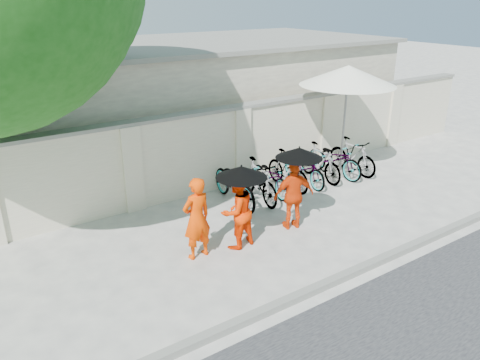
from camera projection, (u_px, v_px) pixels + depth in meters
ground at (246, 253)px, 9.09m from camera, size 80.00×80.00×0.00m
kerb at (305, 294)px, 7.76m from camera, size 40.00×0.16×0.12m
compound_wall at (206, 152)px, 11.70m from camera, size 20.00×0.30×2.00m
building_behind at (172, 98)px, 14.92m from camera, size 14.00×6.00×3.20m
monk_left at (197, 218)px, 8.68m from camera, size 0.62×0.44×1.62m
monk_center at (237, 211)px, 9.07m from camera, size 0.82×0.68×1.53m
parasol_center at (241, 172)px, 8.73m from camera, size 0.98×0.98×0.84m
monk_right at (294, 195)px, 9.82m from camera, size 0.95×0.61×1.51m
parasol_right at (299, 153)px, 9.42m from camera, size 0.96×0.96×0.97m
patio_umbrella at (348, 77)px, 12.09m from camera, size 2.64×2.64×2.99m
bike_0 at (235, 183)px, 11.09m from camera, size 0.90×2.04×1.04m
bike_1 at (258, 181)px, 11.22m from camera, size 0.66×1.76×1.03m
bike_2 at (271, 176)px, 11.71m from camera, size 0.77×1.73×0.88m
bike_3 at (288, 170)px, 11.98m from camera, size 0.50×1.65×0.99m
bike_4 at (305, 168)px, 12.26m from camera, size 0.71×1.73×0.89m
bike_5 at (320, 162)px, 12.52m from camera, size 0.56×1.69×1.00m
bike_6 at (335, 159)px, 12.82m from camera, size 0.83×1.91×0.97m
bike_7 at (352, 156)px, 12.99m from camera, size 0.54×1.68×1.00m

